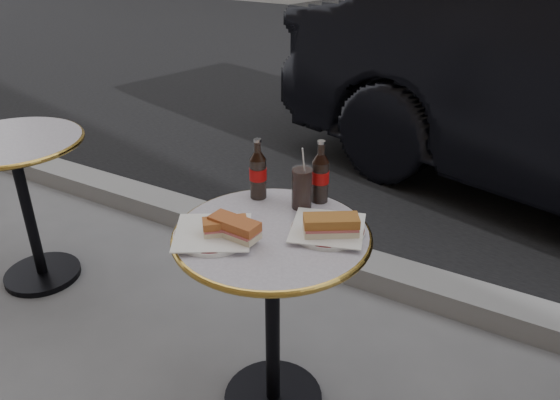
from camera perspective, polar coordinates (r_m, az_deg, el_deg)
The scene contains 12 objects.
asphalt_road at distance 6.49m, azimuth 23.06°, elevation 11.08°, with size 40.00×8.00×0.00m, color black.
curb at distance 2.75m, azimuth 9.04°, elevation -7.20°, with size 40.00×0.20×0.12m, color gray.
bistro_table at distance 1.90m, azimuth -0.78°, elevation -12.82°, with size 0.62×0.62×0.73m, color #BAB2C4, non-canonical shape.
bistro_table_second at distance 2.82m, azimuth -24.84°, elevation -1.16°, with size 0.62×0.62×0.73m, color #BAB2C4, non-canonical shape.
plate_left at distance 1.67m, azimuth -7.02°, elevation -3.61°, with size 0.24×0.24×0.01m, color white.
plate_right at distance 1.69m, azimuth 5.00°, elevation -3.14°, with size 0.23×0.23×0.01m, color silver.
sandwich_left_a at distance 1.65m, azimuth -5.75°, elevation -2.83°, with size 0.13×0.06×0.05m, color #B05F2C.
sandwich_left_b at distance 1.63m, azimuth -4.77°, elevation -2.99°, with size 0.16×0.07×0.05m, color #B1592C.
sandwich_right at distance 1.64m, azimuth 5.35°, elevation -2.73°, with size 0.16×0.08×0.06m, color #A6652A.
cola_bottle_left at distance 1.85m, azimuth -2.33°, elevation 3.30°, with size 0.06×0.06×0.22m, color black, non-canonical shape.
cola_bottle_right at distance 1.83m, azimuth 4.24°, elevation 3.00°, with size 0.06×0.06×0.22m, color black, non-canonical shape.
cola_glass at distance 1.80m, azimuth 2.30°, elevation 1.26°, with size 0.07×0.07×0.14m, color black.
Camera 1 is at (0.75, -1.24, 1.60)m, focal length 35.00 mm.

